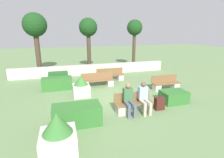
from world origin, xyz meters
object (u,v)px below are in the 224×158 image
suitcase (159,104)px  tree_center_right (135,30)px  person_seated_woman (129,98)px  tree_leftmost (35,27)px  bench_left_side (166,85)px  bench_front (134,105)px  planter_corner_left (58,137)px  tree_center_left (88,30)px  bench_back (111,76)px  planter_corner_right (81,87)px  person_seated_man (144,96)px  bench_right_side (98,81)px

suitcase → tree_center_right: 9.17m
person_seated_woman → tree_leftmost: size_ratio=0.29×
bench_left_side → suitcase: (-1.78, -2.24, -0.03)m
bench_front → planter_corner_left: bearing=-147.0°
bench_front → person_seated_woman: bearing=-154.8°
planter_corner_left → tree_leftmost: size_ratio=0.28×
planter_corner_left → tree_center_left: bearing=76.2°
bench_back → planter_corner_right: 3.31m
bench_front → bench_back: size_ratio=0.86×
bench_front → person_seated_man: size_ratio=1.24×
planter_corner_right → suitcase: 4.01m
tree_center_right → bench_back: bearing=-133.3°
planter_corner_left → suitcase: 4.58m
person_seated_man → bench_front: bearing=160.8°
tree_leftmost → bench_back: bearing=-34.1°
bench_left_side → bench_front: bearing=-141.5°
tree_center_left → bench_right_side: bearing=-93.0°
bench_left_side → tree_center_left: tree_center_left is taller
bench_back → tree_center_right: 5.47m
planter_corner_right → suitcase: planter_corner_right is taller
bench_right_side → tree_center_left: (0.24, 4.50, 3.08)m
bench_right_side → tree_center_right: size_ratio=0.47×
person_seated_man → suitcase: (0.77, 0.04, -0.43)m
tree_center_left → planter_corner_left: bearing=-103.8°
bench_front → planter_corner_right: bearing=126.9°
tree_center_left → tree_center_right: size_ratio=1.02×
bench_back → tree_leftmost: (-4.82, 3.27, 3.25)m
planter_corner_left → bench_left_side: bearing=34.6°
suitcase → tree_center_left: bearing=101.0°
person_seated_woman → tree_center_left: (-0.20, 8.48, 2.68)m
suitcase → tree_leftmost: tree_leftmost is taller
bench_back → planter_corner_left: (-3.41, -6.86, 0.28)m
bench_back → tree_center_left: 4.70m
tree_leftmost → bench_right_side: bearing=-49.4°
person_seated_woman → planter_corner_right: (-1.60, 2.64, -0.22)m
bench_left_side → person_seated_woman: size_ratio=1.26×
planter_corner_right → tree_center_right: tree_center_right is taller
bench_right_side → tree_center_right: 6.79m
bench_back → tree_center_left: size_ratio=0.43×
planter_corner_right → tree_leftmost: size_ratio=0.23×
bench_left_side → bench_right_side: (-3.66, 1.70, 0.01)m
bench_front → tree_center_left: size_ratio=0.37×
bench_right_side → person_seated_man: size_ratio=1.53×
planter_corner_left → tree_leftmost: 10.64m
bench_front → bench_left_side: same height
tree_leftmost → planter_corner_left: bearing=-82.1°
suitcase → bench_left_side: bearing=51.6°
bench_back → planter_corner_left: size_ratio=1.42×
bench_back → tree_center_right: bearing=58.4°
planter_corner_right → suitcase: bearing=-40.6°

